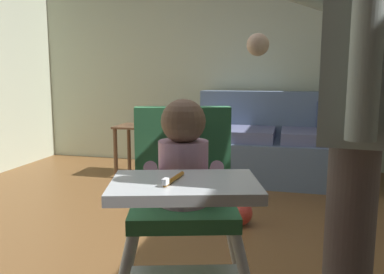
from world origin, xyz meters
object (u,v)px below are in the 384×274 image
(toy_ball_second, at_px, (240,213))
(high_chair, at_px, (183,183))
(side_table, at_px, (137,139))
(sippy_cup, at_px, (137,120))
(adult_standing, at_px, (354,114))
(couch, at_px, (279,145))

(toy_ball_second, bearing_deg, high_chair, -91.75)
(toy_ball_second, relative_size, side_table, 0.34)
(sippy_cup, bearing_deg, high_chair, -64.66)
(adult_standing, relative_size, toy_ball_second, 9.19)
(side_table, bearing_deg, couch, 8.75)
(side_table, height_order, sippy_cup, sippy_cup)
(couch, distance_m, side_table, 1.43)
(high_chair, bearing_deg, sippy_cup, -170.68)
(couch, height_order, adult_standing, adult_standing)
(high_chair, bearing_deg, couch, 158.59)
(side_table, bearing_deg, sippy_cup, 0.00)
(couch, distance_m, high_chair, 2.71)
(high_chair, relative_size, adult_standing, 0.59)
(high_chair, xyz_separation_m, side_table, (-1.16, 2.46, -0.28))
(toy_ball_second, bearing_deg, adult_standing, -70.32)
(couch, bearing_deg, toy_ball_second, -8.91)
(high_chair, height_order, adult_standing, adult_standing)
(couch, relative_size, side_table, 3.25)
(adult_standing, relative_size, sippy_cup, 16.21)
(couch, relative_size, high_chair, 1.77)
(sippy_cup, bearing_deg, toy_ball_second, -43.35)
(toy_ball_second, bearing_deg, side_table, 136.70)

